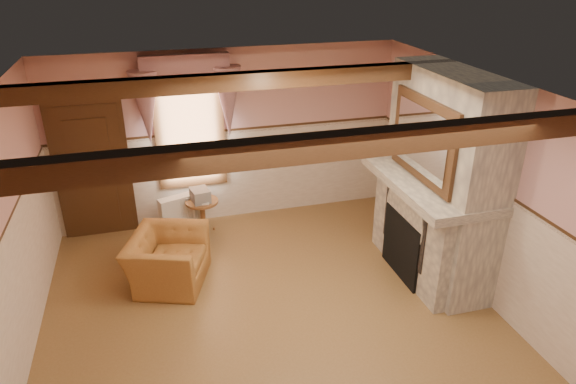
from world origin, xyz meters
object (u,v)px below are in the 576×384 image
object	(u,v)px
radiator	(182,213)
mantel_clock	(402,150)
bowl	(440,182)
oil_lamp	(420,160)
armchair	(168,259)
side_table	(203,216)

from	to	relation	value
radiator	mantel_clock	world-z (taller)	mantel_clock
bowl	mantel_clock	bearing A→B (deg)	90.00
oil_lamp	armchair	bearing A→B (deg)	173.53
side_table	radiator	distance (m)	0.35
armchair	radiator	world-z (taller)	armchair
radiator	oil_lamp	distance (m)	3.80
mantel_clock	oil_lamp	bearing A→B (deg)	-90.00
side_table	oil_lamp	bearing A→B (deg)	-30.67
radiator	mantel_clock	bearing A→B (deg)	-41.69
mantel_clock	oil_lamp	xyz separation A→B (m)	(0.00, -0.51, 0.04)
radiator	bowl	bearing A→B (deg)	-55.74
mantel_clock	oil_lamp	distance (m)	0.51
radiator	mantel_clock	xyz separation A→B (m)	(3.10, -1.30, 1.22)
side_table	bowl	world-z (taller)	bowl
armchair	side_table	size ratio (longest dim) A/B	1.95
side_table	bowl	bearing A→B (deg)	-37.84
radiator	oil_lamp	xyz separation A→B (m)	(3.10, -1.80, 1.26)
bowl	oil_lamp	bearing A→B (deg)	90.00
armchair	oil_lamp	bearing A→B (deg)	-76.74
bowl	mantel_clock	xyz separation A→B (m)	(0.00, 1.02, 0.05)
side_table	oil_lamp	xyz separation A→B (m)	(2.78, -1.65, 1.29)
bowl	radiator	bearing A→B (deg)	143.31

